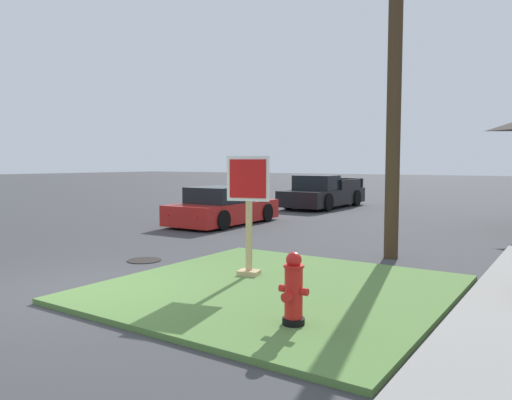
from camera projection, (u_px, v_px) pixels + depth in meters
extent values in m
plane|color=#3D3D3F|center=(77.00, 292.00, 7.66)|extent=(160.00, 160.00, 0.00)
cube|color=#567F3D|center=(275.00, 289.00, 7.71)|extent=(5.08, 5.11, 0.08)
cylinder|color=black|center=(293.00, 321.00, 5.88)|extent=(0.28, 0.28, 0.08)
cylinder|color=red|center=(294.00, 293.00, 5.85)|extent=(0.22, 0.22, 0.62)
cylinder|color=red|center=(294.00, 266.00, 5.83)|extent=(0.25, 0.25, 0.03)
sphere|color=red|center=(294.00, 260.00, 5.82)|extent=(0.19, 0.19, 0.19)
cube|color=red|center=(294.00, 254.00, 5.82)|extent=(0.04, 0.04, 0.04)
cylinder|color=red|center=(283.00, 288.00, 5.93)|extent=(0.08, 0.09, 0.09)
cylinder|color=red|center=(305.00, 292.00, 5.77)|extent=(0.08, 0.09, 0.09)
cylinder|color=red|center=(287.00, 297.00, 5.72)|extent=(0.12, 0.09, 0.12)
cube|color=tan|center=(249.00, 218.00, 8.40)|extent=(0.11, 0.11, 2.00)
cube|color=tan|center=(249.00, 273.00, 8.48)|extent=(0.42, 0.36, 0.08)
cube|color=white|center=(248.00, 179.00, 8.30)|extent=(0.75, 0.20, 0.77)
cube|color=red|center=(248.00, 179.00, 8.29)|extent=(0.64, 0.18, 0.66)
cylinder|color=black|center=(144.00, 260.00, 10.10)|extent=(0.70, 0.70, 0.02)
cube|color=red|center=(224.00, 212.00, 16.19)|extent=(1.98, 4.28, 0.64)
cube|color=black|center=(220.00, 195.00, 15.97)|extent=(1.64, 1.99, 0.56)
cylinder|color=black|center=(225.00, 210.00, 17.76)|extent=(0.24, 0.63, 0.62)
cylinder|color=black|center=(266.00, 213.00, 16.85)|extent=(0.24, 0.63, 0.62)
cylinder|color=black|center=(178.00, 217.00, 15.54)|extent=(0.24, 0.63, 0.62)
cylinder|color=black|center=(222.00, 220.00, 14.63)|extent=(0.24, 0.63, 0.62)
sphere|color=white|center=(244.00, 205.00, 18.22)|extent=(0.14, 0.14, 0.14)
sphere|color=red|center=(169.00, 215.00, 14.72)|extent=(0.12, 0.12, 0.12)
sphere|color=white|center=(269.00, 206.00, 17.64)|extent=(0.14, 0.14, 0.14)
sphere|color=red|center=(198.00, 217.00, 14.14)|extent=(0.12, 0.12, 0.12)
cube|color=black|center=(323.00, 197.00, 22.15)|extent=(1.98, 5.17, 0.68)
cube|color=black|center=(316.00, 183.00, 21.50)|extent=(1.74, 1.34, 0.68)
cube|color=black|center=(351.00, 184.00, 22.33)|extent=(0.10, 2.17, 0.44)
cube|color=black|center=(314.00, 183.00, 23.37)|extent=(0.10, 2.17, 0.44)
cube|color=black|center=(346.00, 182.00, 24.21)|extent=(1.78, 0.10, 0.44)
cylinder|color=black|center=(327.00, 202.00, 20.35)|extent=(0.26, 0.76, 0.76)
cylinder|color=black|center=(289.00, 201.00, 21.39)|extent=(0.26, 0.76, 0.76)
cylinder|color=black|center=(356.00, 198.00, 22.93)|extent=(0.26, 0.76, 0.76)
cylinder|color=black|center=(320.00, 196.00, 23.96)|extent=(0.26, 0.76, 0.76)
cylinder|color=#42301E|center=(395.00, 48.00, 10.04)|extent=(0.30, 0.30, 8.80)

